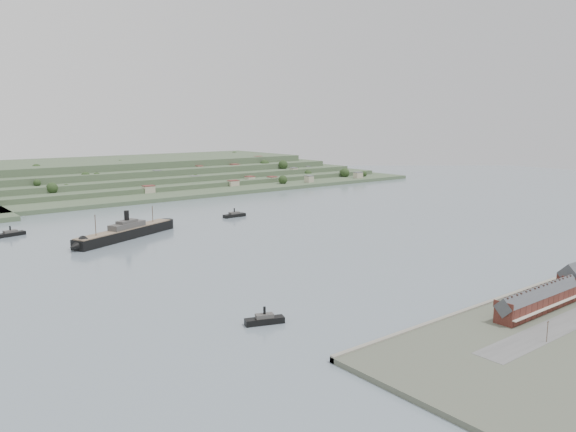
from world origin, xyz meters
TOP-DOWN VIEW (x-y plane):
  - ground at (0.00, 0.00)m, footprint 1400.00×1400.00m
  - terrace_row at (-10.00, -168.02)m, footprint 55.60×9.80m
  - gabled_building at (27.50, -164.00)m, footprint 10.40×10.18m
  - far_peninsula at (27.91, 393.10)m, footprint 760.00×309.00m
  - steamship at (-87.20, 86.17)m, footprint 90.62×48.10m
  - tugboat at (-105.97, -104.86)m, footprint 16.50×9.50m
  - ferry_west at (-145.55, 145.31)m, footprint 20.34×9.66m
  - ferry_east at (21.23, 113.90)m, footprint 20.22×6.08m

SIDE VIEW (x-z plane):
  - ground at x=0.00m, z-range 0.00..0.00m
  - tugboat at x=-105.97m, z-range -1.84..5.36m
  - ferry_west at x=-145.55m, z-range -1.91..5.45m
  - ferry_east at x=21.23m, z-range -1.95..5.58m
  - steamship at x=-87.20m, z-range -7.30..15.84m
  - terrace_row at x=-10.00m, z-range 1.30..12.38m
  - gabled_building at x=27.50m, z-range 1.14..15.23m
  - far_peninsula at x=27.91m, z-range -3.12..26.88m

